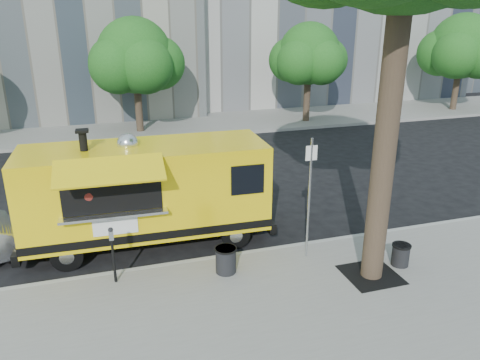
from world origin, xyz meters
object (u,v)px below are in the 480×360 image
at_px(sign_post, 309,192).
at_px(trash_bin_right, 401,254).
at_px(trash_bin_left, 226,259).
at_px(far_tree_c, 309,54).
at_px(parking_meter, 112,248).
at_px(food_truck, 146,191).
at_px(far_tree_b, 135,56).
at_px(far_tree_d, 462,46).

relative_size(sign_post, trash_bin_right, 5.64).
distance_m(trash_bin_left, trash_bin_right, 4.14).
height_order(far_tree_c, trash_bin_left, far_tree_c).
distance_m(sign_post, trash_bin_left, 2.50).
bearing_deg(far_tree_c, parking_meter, -128.66).
relative_size(food_truck, trash_bin_right, 12.23).
bearing_deg(far_tree_c, far_tree_b, 178.09).
relative_size(parking_meter, food_truck, 0.21).
bearing_deg(trash_bin_left, trash_bin_right, -12.84).
height_order(far_tree_b, far_tree_d, far_tree_d).
bearing_deg(sign_post, far_tree_c, 65.19).
bearing_deg(trash_bin_left, food_truck, 123.64).
distance_m(far_tree_c, trash_bin_left, 16.78).
bearing_deg(far_tree_b, sign_post, -79.85).
bearing_deg(far_tree_c, food_truck, -130.30).
height_order(far_tree_b, parking_meter, far_tree_b).
bearing_deg(parking_meter, trash_bin_right, -10.85).
bearing_deg(sign_post, far_tree_d, 40.70).
distance_m(parking_meter, trash_bin_left, 2.54).
height_order(far_tree_b, food_truck, far_tree_b).
relative_size(food_truck, trash_bin_left, 10.58).
bearing_deg(far_tree_b, food_truck, -94.86).
bearing_deg(food_truck, trash_bin_right, -28.01).
height_order(parking_meter, trash_bin_left, parking_meter).
relative_size(far_tree_c, trash_bin_left, 8.48).
xyz_separation_m(food_truck, trash_bin_left, (1.50, -2.25, -1.01)).
relative_size(trash_bin_left, trash_bin_right, 1.16).
relative_size(far_tree_b, far_tree_d, 0.97).
relative_size(far_tree_d, trash_bin_right, 10.62).
xyz_separation_m(far_tree_c, trash_bin_right, (-4.50, -15.00, -3.28)).
height_order(far_tree_b, trash_bin_left, far_tree_b).
xyz_separation_m(parking_meter, food_truck, (0.97, 1.92, 0.51)).
xyz_separation_m(far_tree_d, parking_meter, (-21.00, -13.95, -2.91)).
xyz_separation_m(far_tree_d, sign_post, (-16.45, -14.15, -2.04)).
bearing_deg(far_tree_b, far_tree_d, -0.30).
height_order(far_tree_b, far_tree_c, far_tree_b).
bearing_deg(parking_meter, sign_post, -2.52).
bearing_deg(far_tree_c, trash_bin_right, -106.70).
height_order(far_tree_c, sign_post, far_tree_c).
relative_size(far_tree_c, far_tree_d, 0.92).
bearing_deg(trash_bin_left, far_tree_c, 58.76).
bearing_deg(trash_bin_right, parking_meter, 169.15).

